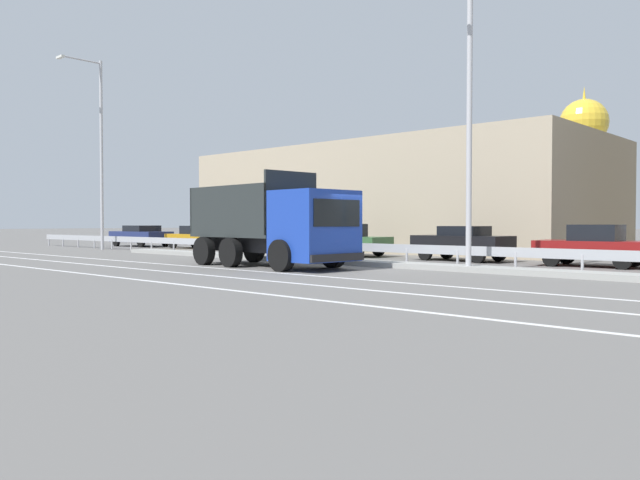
{
  "coord_description": "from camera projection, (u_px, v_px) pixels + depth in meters",
  "views": [
    {
      "loc": [
        13.1,
        -16.12,
        1.57
      ],
      "look_at": [
        -2.15,
        0.66,
        0.95
      ],
      "focal_mm": 35.0,
      "sensor_mm": 36.0,
      "label": 1
    }
  ],
  "objects": [
    {
      "name": "parked_car_3",
      "position": [
        344.0,
        240.0,
        29.54
      ],
      "size": [
        4.44,
        2.05,
        1.53
      ],
      "rotation": [
        0.0,
        0.0,
        -1.52
      ],
      "color": "#335B33",
      "rests_on": "ground_plane"
    },
    {
      "name": "lane_strip_1",
      "position": [
        180.0,
        273.0,
        19.63
      ],
      "size": [
        59.88,
        0.16,
        0.01
      ],
      "primitive_type": "cube",
      "color": "silver",
      "rests_on": "ground_plane"
    },
    {
      "name": "lane_strip_2",
      "position": [
        116.0,
        277.0,
        18.01
      ],
      "size": [
        59.88,
        0.16,
        0.01
      ],
      "primitive_type": "cube",
      "color": "silver",
      "rests_on": "ground_plane"
    },
    {
      "name": "parked_car_2",
      "position": [
        262.0,
        239.0,
        33.79
      ],
      "size": [
        4.87,
        1.93,
        1.41
      ],
      "rotation": [
        0.0,
        0.0,
        1.54
      ],
      "color": "#A3A3A8",
      "rests_on": "ground_plane"
    },
    {
      "name": "ground_plane",
      "position": [
        354.0,
        270.0,
        20.77
      ],
      "size": [
        320.0,
        320.0,
        0.0
      ],
      "primitive_type": "plane",
      "color": "#605E5B"
    },
    {
      "name": "background_building_0",
      "position": [
        396.0,
        199.0,
        37.99
      ],
      "size": [
        23.84,
        11.72,
        6.02
      ],
      "primitive_type": "cube",
      "color": "tan",
      "rests_on": "ground_plane"
    },
    {
      "name": "parked_car_4",
      "position": [
        462.0,
        243.0,
        25.75
      ],
      "size": [
        4.14,
        1.96,
        1.45
      ],
      "rotation": [
        0.0,
        0.0,
        1.51
      ],
      "color": "black",
      "rests_on": "ground_plane"
    },
    {
      "name": "street_lamp_0",
      "position": [
        99.0,
        146.0,
        36.13
      ],
      "size": [
        0.7,
        2.56,
        10.98
      ],
      "color": "#ADADB2",
      "rests_on": "ground_plane"
    },
    {
      "name": "parked_car_1",
      "position": [
        197.0,
        237.0,
        38.37
      ],
      "size": [
        4.28,
        2.02,
        1.4
      ],
      "rotation": [
        0.0,
        0.0,
        1.62
      ],
      "color": "#B27A14",
      "rests_on": "ground_plane"
    },
    {
      "name": "dump_truck",
      "position": [
        286.0,
        230.0,
        21.71
      ],
      "size": [
        7.15,
        3.06,
        3.35
      ],
      "rotation": [
        0.0,
        0.0,
        -1.64
      ],
      "color": "#19389E",
      "rests_on": "ground_plane"
    },
    {
      "name": "street_lamp_1",
      "position": [
        467.0,
        96.0,
        19.83
      ],
      "size": [
        0.7,
        2.26,
        10.24
      ],
      "color": "#ADADB2",
      "rests_on": "ground_plane"
    },
    {
      "name": "median_guardrail",
      "position": [
        407.0,
        250.0,
        23.03
      ],
      "size": [
        59.88,
        0.09,
        0.78
      ],
      "color": "#9EA0A5",
      "rests_on": "ground_plane"
    },
    {
      "name": "parked_car_0",
      "position": [
        141.0,
        235.0,
        41.64
      ],
      "size": [
        4.79,
        2.12,
        1.4
      ],
      "rotation": [
        0.0,
        0.0,
        1.59
      ],
      "color": "navy",
      "rests_on": "ground_plane"
    },
    {
      "name": "church_tower",
      "position": [
        583.0,
        175.0,
        42.98
      ],
      "size": [
        3.6,
        3.6,
        10.97
      ],
      "color": "silver",
      "rests_on": "ground_plane"
    },
    {
      "name": "parked_car_5",
      "position": [
        594.0,
        246.0,
        22.36
      ],
      "size": [
        3.93,
        2.12,
        1.51
      ],
      "rotation": [
        0.0,
        0.0,
        1.63
      ],
      "color": "maroon",
      "rests_on": "ground_plane"
    },
    {
      "name": "median_road_sign",
      "position": [
        272.0,
        232.0,
        26.43
      ],
      "size": [
        0.7,
        0.16,
        2.25
      ],
      "color": "white",
      "rests_on": "ground_plane"
    },
    {
      "name": "lane_strip_0",
      "position": [
        230.0,
        269.0,
        21.12
      ],
      "size": [
        59.88,
        0.16,
        0.01
      ],
      "primitive_type": "cube",
      "color": "silver",
      "rests_on": "ground_plane"
    },
    {
      "name": "median_island",
      "position": [
        391.0,
        264.0,
        22.31
      ],
      "size": [
        32.93,
        1.1,
        0.18
      ],
      "primitive_type": "cube",
      "color": "gray",
      "rests_on": "ground_plane"
    }
  ]
}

